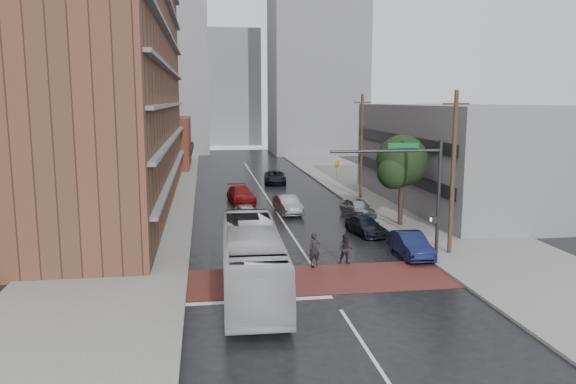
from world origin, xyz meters
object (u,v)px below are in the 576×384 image
object	(u,v)px
pedestrian_b	(346,249)
car_parked_near	(411,245)
car_travel_c	(241,194)
car_travel_a	(247,214)
pedestrian_a	(315,250)
suv_travel	(275,177)
transit_bus	(252,260)
car_parked_mid	(365,226)
car_travel_b	(288,205)
car_parked_far	(358,208)

from	to	relation	value
pedestrian_b	car_parked_near	world-z (taller)	pedestrian_b
car_travel_c	car_travel_a	bearing A→B (deg)	-98.26
pedestrian_a	car_parked_near	distance (m)	6.22
pedestrian_a	suv_travel	xyz separation A→B (m)	(1.77, 32.29, -0.23)
transit_bus	suv_travel	xyz separation A→B (m)	(5.71, 36.29, -0.94)
transit_bus	car_parked_mid	distance (m)	14.23
car_travel_c	suv_travel	distance (m)	12.36
pedestrian_a	suv_travel	bearing A→B (deg)	76.70
transit_bus	car_travel_b	distance (m)	19.59
car_travel_b	car_travel_a	bearing A→B (deg)	-145.53
car_travel_a	car_parked_mid	world-z (taller)	car_travel_a
pedestrian_b	car_parked_near	distance (m)	4.41
pedestrian_a	pedestrian_b	world-z (taller)	pedestrian_a
car_travel_c	car_parked_near	world-z (taller)	car_travel_c
transit_bus	car_travel_a	size ratio (longest dim) A/B	2.86
pedestrian_b	suv_travel	size ratio (longest dim) A/B	0.35
car_parked_near	car_parked_far	bearing A→B (deg)	89.97
car_travel_c	transit_bus	bearing A→B (deg)	-99.72
transit_bus	car_travel_a	xyz separation A→B (m)	(0.92, 15.77, -0.95)
car_travel_c	car_parked_near	distance (m)	21.76
pedestrian_a	transit_bus	bearing A→B (deg)	-144.66
pedestrian_b	car_travel_a	bearing A→B (deg)	127.39
car_travel_a	car_parked_far	distance (m)	9.23
pedestrian_a	car_travel_a	world-z (taller)	pedestrian_a
car_travel_c	car_parked_mid	bearing A→B (deg)	-67.51
car_travel_c	car_parked_far	world-z (taller)	car_travel_c
car_travel_b	car_parked_near	xyz separation A→B (m)	(5.46, -14.01, -0.02)
car_travel_a	car_travel_c	world-z (taller)	car_travel_c
car_travel_a	car_parked_far	xyz separation A→B (m)	(9.15, 1.23, 0.03)
pedestrian_b	suv_travel	bearing A→B (deg)	105.10
car_travel_b	car_parked_mid	world-z (taller)	car_travel_b
pedestrian_a	car_travel_c	bearing A→B (deg)	87.63
pedestrian_b	car_travel_b	bearing A→B (deg)	109.40
car_travel_c	car_parked_far	bearing A→B (deg)	-48.26
transit_bus	car_travel_b	xyz separation A→B (m)	(4.61, 19.01, -0.90)
car_travel_a	suv_travel	world-z (taller)	suv_travel
car_parked_mid	pedestrian_b	bearing A→B (deg)	-124.46
pedestrian_b	car_travel_c	world-z (taller)	pedestrian_b
car_travel_b	suv_travel	xyz separation A→B (m)	(1.09, 17.28, -0.04)
car_travel_b	car_parked_far	world-z (taller)	car_travel_b
pedestrian_b	pedestrian_a	bearing A→B (deg)	-165.03
car_parked_near	car_parked_mid	bearing A→B (deg)	100.36
transit_bus	car_parked_far	distance (m)	19.78
car_travel_b	car_parked_far	size ratio (longest dim) A/B	1.06
car_travel_a	car_travel_b	bearing A→B (deg)	35.61
transit_bus	car_travel_c	bearing A→B (deg)	89.13
transit_bus	car_parked_mid	world-z (taller)	transit_bus
pedestrian_a	suv_travel	world-z (taller)	pedestrian_a
car_travel_a	car_parked_mid	size ratio (longest dim) A/B	0.98
pedestrian_a	car_travel_b	distance (m)	15.03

